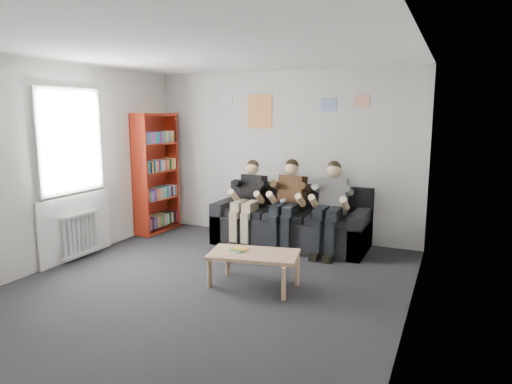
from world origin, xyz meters
TOP-DOWN VIEW (x-y plane):
  - room_shell at (0.00, 0.00)m, footprint 5.00×5.00m
  - sofa at (0.33, 2.06)m, footprint 2.34×0.96m
  - bookshelf at (-2.07, 1.92)m, footprint 0.30×0.91m
  - coffee_table at (0.51, 0.22)m, footprint 1.03×0.57m
  - game_cases at (0.32, 0.19)m, footprint 0.20×0.17m
  - person_left at (-0.33, 1.85)m, footprint 0.38×0.80m
  - person_middle at (0.33, 1.85)m, footprint 0.39×0.84m
  - person_right at (0.98, 1.85)m, footprint 0.40×0.85m
  - radiator at (-2.15, 0.20)m, footprint 0.10×0.64m
  - window at (-2.22, 0.20)m, footprint 0.05×1.30m
  - poster_large at (-0.40, 2.49)m, footprint 0.42×0.01m
  - poster_blue at (0.75, 2.49)m, footprint 0.25×0.01m
  - poster_pink at (1.25, 2.49)m, footprint 0.22×0.01m
  - poster_sign at (-1.00, 2.49)m, footprint 0.20×0.01m

SIDE VIEW (x-z plane):
  - sofa at x=0.33m, z-range -0.13..0.78m
  - radiator at x=-2.15m, z-range 0.05..0.65m
  - coffee_table at x=0.51m, z-range 0.16..0.57m
  - game_cases at x=0.32m, z-range 0.41..0.45m
  - person_left at x=-0.33m, z-range 0.01..1.31m
  - person_middle at x=0.33m, z-range 0.01..1.34m
  - person_right at x=0.98m, z-range 0.01..1.35m
  - bookshelf at x=-2.07m, z-range 0.00..2.03m
  - window at x=-2.22m, z-range -0.15..2.21m
  - room_shell at x=0.00m, z-range -1.15..3.85m
  - poster_large at x=-0.40m, z-range 1.77..2.32m
  - poster_blue at x=0.75m, z-range 2.05..2.25m
  - poster_pink at x=1.25m, z-range 2.11..2.29m
  - poster_sign at x=-1.00m, z-range 2.18..2.32m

